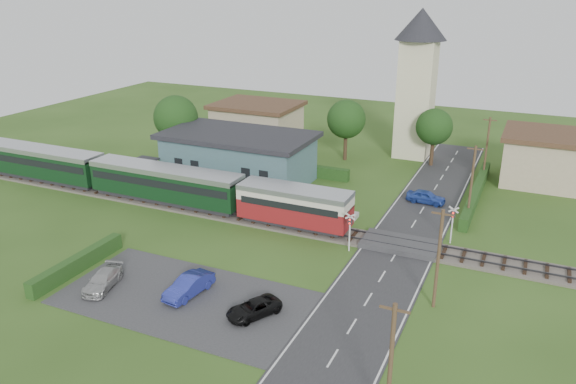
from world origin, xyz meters
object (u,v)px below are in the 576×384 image
at_px(train, 139,178).
at_px(pedestrian_near, 276,198).
at_px(car_on_road, 426,197).
at_px(pedestrian_far, 155,179).
at_px(house_west, 257,123).
at_px(station_building, 239,157).
at_px(car_park_blue, 189,286).
at_px(car_park_dark, 254,308).
at_px(house_east, 545,157).
at_px(crossing_signal_far, 453,219).
at_px(car_park_silver, 103,280).
at_px(crossing_signal_near, 350,226).
at_px(equipment_hut, 145,171).
at_px(church_tower, 418,73).

distance_m(train, pedestrian_near, 14.04).
bearing_deg(pedestrian_near, car_on_road, -171.42).
bearing_deg(pedestrian_far, house_west, -16.74).
height_order(station_building, car_park_blue, station_building).
bearing_deg(car_park_dark, pedestrian_far, 169.47).
bearing_deg(house_east, crossing_signal_far, -108.08).
bearing_deg(car_park_silver, pedestrian_near, 60.15).
xyz_separation_m(house_west, car_on_road, (24.91, -12.45, -2.10)).
bearing_deg(train, car_park_blue, -42.39).
bearing_deg(pedestrian_near, house_east, -163.41).
distance_m(crossing_signal_far, pedestrian_near, 16.07).
relative_size(train, house_east, 4.91).
distance_m(car_on_road, car_park_dark, 25.26).
height_order(station_building, pedestrian_far, station_building).
bearing_deg(car_park_blue, crossing_signal_far, 54.16).
relative_size(train, crossing_signal_near, 13.18).
bearing_deg(train, equipment_hut, 118.87).
bearing_deg(car_park_silver, car_park_dark, -7.82).
height_order(house_east, crossing_signal_near, house_east).
bearing_deg(house_east, car_park_silver, -126.48).
relative_size(station_building, pedestrian_near, 8.34).
bearing_deg(equipment_hut, house_east, 26.32).
distance_m(house_west, car_park_dark, 41.55).
height_order(train, crossing_signal_far, train).
xyz_separation_m(crossing_signal_far, car_on_road, (-3.69, 8.16, -1.45)).
bearing_deg(house_west, car_park_blue, -69.61).
bearing_deg(car_park_dark, house_west, 145.97).
bearing_deg(car_park_blue, equipment_hut, 142.28).
relative_size(station_building, house_west, 1.48).
xyz_separation_m(house_east, car_park_silver, (-27.50, -37.19, -2.14)).
bearing_deg(car_park_blue, car_park_silver, -156.99).
xyz_separation_m(pedestrian_near, pedestrian_far, (-13.89, 0.11, -0.13)).
bearing_deg(car_park_silver, house_west, 87.12).
relative_size(station_building, car_park_blue, 3.91).
xyz_separation_m(house_west, pedestrian_far, (-1.35, -20.34, -1.51)).
bearing_deg(station_building, car_on_road, 4.47).
height_order(church_tower, car_park_blue, church_tower).
relative_size(crossing_signal_far, car_park_blue, 0.80).
bearing_deg(train, pedestrian_near, 10.51).
distance_m(house_east, car_park_blue, 41.53).
bearing_deg(car_on_road, car_park_blue, 159.17).
height_order(house_east, crossing_signal_far, house_east).
distance_m(church_tower, car_park_blue, 41.14).
xyz_separation_m(church_tower, car_park_silver, (-12.50, -41.19, -9.57)).
distance_m(church_tower, crossing_signal_far, 26.39).
xyz_separation_m(car_park_silver, car_park_dark, (11.33, 1.23, -0.06)).
relative_size(car_on_road, car_park_dark, 1.01).
distance_m(car_on_road, pedestrian_near, 14.74).
relative_size(station_building, crossing_signal_far, 4.88).
xyz_separation_m(equipment_hut, station_building, (8.00, 5.79, 0.95)).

